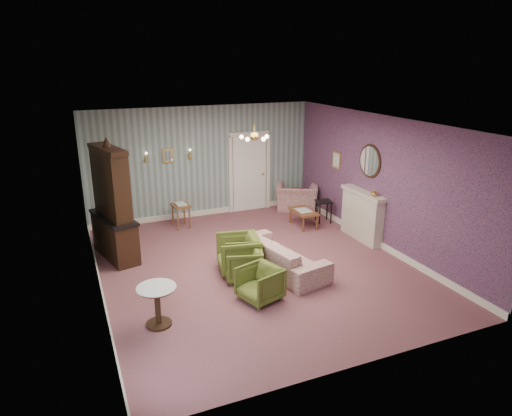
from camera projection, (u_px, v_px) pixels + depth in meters
name	position (u px, v px, depth m)	size (l,w,h in m)	color
floor	(255.00, 266.00, 9.38)	(7.00, 7.00, 0.00)	#7E4950
ceiling	(254.00, 123.00, 8.48)	(7.00, 7.00, 0.00)	white
wall_back	(203.00, 162.00, 11.99)	(6.00, 6.00, 0.00)	slate
wall_front	(361.00, 271.00, 5.87)	(6.00, 6.00, 0.00)	slate
wall_left	(92.00, 218.00, 7.82)	(7.00, 7.00, 0.00)	slate
wall_right	(381.00, 183.00, 10.04)	(7.00, 7.00, 0.00)	slate
wall_right_floral	(380.00, 183.00, 10.04)	(7.00, 7.00, 0.00)	#A15071
door	(249.00, 172.00, 12.56)	(1.12, 0.12, 2.16)	white
olive_chair_a	(260.00, 282.00, 7.98)	(0.65, 0.61, 0.67)	#505C20
olive_chair_b	(244.00, 262.00, 8.75)	(0.68, 0.64, 0.70)	#505C20
olive_chair_c	(238.00, 252.00, 9.04)	(0.79, 0.74, 0.81)	#505C20
sofa_chintz	(281.00, 250.00, 9.11)	(2.18, 0.64, 0.85)	#8E3948
wingback_chair	(297.00, 193.00, 12.73)	(1.12, 0.73, 0.98)	#8E3948
dresser	(111.00, 200.00, 9.43)	(0.52, 1.51, 2.51)	black
fireplace	(362.00, 215.00, 10.61)	(0.30, 1.40, 1.16)	beige
mantel_vase	(374.00, 193.00, 10.05)	(0.15, 0.15, 0.15)	gold
oval_mirror	(370.00, 161.00, 10.25)	(0.04, 0.76, 0.84)	white
framed_print	(337.00, 160.00, 11.52)	(0.04, 0.34, 0.42)	gold
coffee_table	(303.00, 218.00, 11.52)	(0.46, 0.84, 0.43)	brown
side_table_black	(323.00, 212.00, 11.80)	(0.38, 0.38, 0.58)	black
pedestal_table	(158.00, 306.00, 7.21)	(0.62, 0.62, 0.68)	black
nesting_table	(181.00, 215.00, 11.43)	(0.39, 0.50, 0.65)	brown
gilt_mirror_back	(168.00, 156.00, 11.55)	(0.28, 0.06, 0.36)	gold
sconce_left	(146.00, 158.00, 11.33)	(0.16, 0.12, 0.30)	gold
sconce_right	(190.00, 154.00, 11.73)	(0.16, 0.12, 0.30)	gold
chandelier	(254.00, 138.00, 8.56)	(0.56, 0.56, 0.36)	gold
burgundy_cushion	(298.00, 194.00, 12.59)	(0.38, 0.10, 0.38)	maroon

